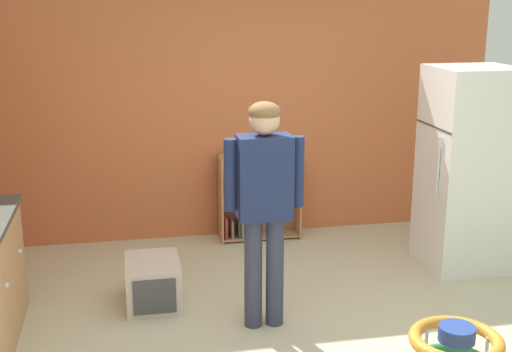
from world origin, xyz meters
name	(u,v)px	position (x,y,z in m)	size (l,w,h in m)	color
ground_plane	(293,341)	(0.00, 0.00, 0.00)	(12.00, 12.00, 0.00)	#C1B99A
back_wall	(237,102)	(0.00, 2.33, 1.35)	(5.20, 0.06, 2.70)	#C9663D
refrigerator	(468,169)	(1.84, 1.09, 0.89)	(0.73, 0.68, 1.78)	white
bookshelf	(254,202)	(0.14, 2.14, 0.37)	(0.80, 0.28, 0.85)	#B07C4D
standing_person	(264,194)	(-0.15, 0.29, 1.01)	(0.57, 0.22, 1.66)	#353750
baby_walker	(455,349)	(0.93, -0.58, 0.16)	(0.60, 0.60, 0.32)	#2C8A4B
pet_carrier	(153,282)	(-0.93, 0.80, 0.18)	(0.42, 0.55, 0.36)	beige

